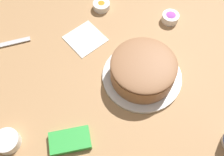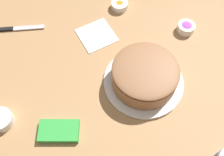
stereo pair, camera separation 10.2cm
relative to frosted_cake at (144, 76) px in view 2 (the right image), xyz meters
name	(u,v)px [view 2 (the right image)]	position (x,y,z in m)	size (l,w,h in m)	color
ground_plane	(96,82)	(0.19, -0.03, -0.05)	(1.54, 1.54, 0.00)	tan
frosted_cake	(144,76)	(0.00, 0.00, 0.00)	(0.32, 0.32, 0.12)	white
spreading_knife	(13,29)	(0.53, -0.34, -0.05)	(0.24, 0.03, 0.01)	silver
sprinkle_bowl_rainbow	(185,27)	(-0.24, -0.24, -0.03)	(0.08, 0.08, 0.04)	white
sprinkle_bowl_yellow	(0,120)	(0.55, 0.10, -0.03)	(0.09, 0.09, 0.04)	white
sprinkle_bowl_orange	(119,5)	(0.04, -0.42, -0.04)	(0.08, 0.08, 0.03)	white
candy_box_upper	(58,131)	(0.34, 0.16, -0.04)	(0.14, 0.08, 0.03)	green
paper_napkin	(96,35)	(0.16, -0.26, -0.05)	(0.15, 0.15, 0.01)	white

